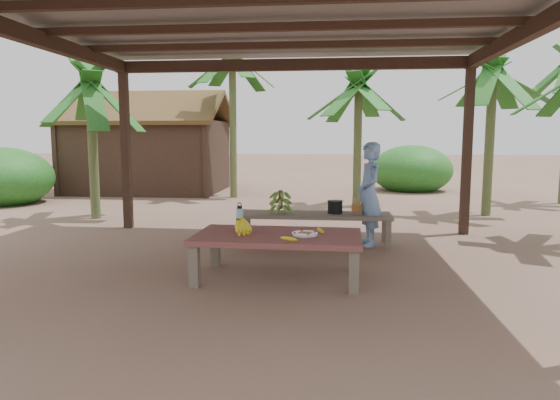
# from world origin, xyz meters

# --- Properties ---
(ground) EXTENTS (80.00, 80.00, 0.00)m
(ground) POSITION_xyz_m (0.00, 0.00, 0.00)
(ground) COLOR brown
(ground) RESTS_ON ground
(pavilion) EXTENTS (6.60, 5.60, 2.95)m
(pavilion) POSITION_xyz_m (-0.01, -0.01, 2.78)
(pavilion) COLOR black
(pavilion) RESTS_ON ground
(work_table) EXTENTS (1.83, 1.06, 0.50)m
(work_table) POSITION_xyz_m (0.10, -0.55, 0.43)
(work_table) COLOR brown
(work_table) RESTS_ON ground
(bench) EXTENTS (2.20, 0.61, 0.45)m
(bench) POSITION_xyz_m (0.44, 1.30, 0.39)
(bench) COLOR brown
(bench) RESTS_ON ground
(ripe_banana_bunch) EXTENTS (0.31, 0.28, 0.18)m
(ripe_banana_bunch) POSITION_xyz_m (-0.35, -0.56, 0.59)
(ripe_banana_bunch) COLOR yellow
(ripe_banana_bunch) RESTS_ON work_table
(plate) EXTENTS (0.28, 0.28, 0.04)m
(plate) POSITION_xyz_m (0.39, -0.61, 0.52)
(plate) COLOR white
(plate) RESTS_ON work_table
(loose_banana_front) EXTENTS (0.18, 0.05, 0.04)m
(loose_banana_front) POSITION_xyz_m (0.25, -0.90, 0.52)
(loose_banana_front) COLOR yellow
(loose_banana_front) RESTS_ON work_table
(loose_banana_side) EXTENTS (0.11, 0.17, 0.04)m
(loose_banana_side) POSITION_xyz_m (0.56, -0.42, 0.52)
(loose_banana_side) COLOR yellow
(loose_banana_side) RESTS_ON work_table
(water_flask) EXTENTS (0.08, 0.08, 0.30)m
(water_flask) POSITION_xyz_m (-0.38, -0.24, 0.63)
(water_flask) COLOR #42B8CE
(water_flask) RESTS_ON work_table
(green_banana_stalk) EXTENTS (0.31, 0.31, 0.35)m
(green_banana_stalk) POSITION_xyz_m (-0.06, 1.30, 0.62)
(green_banana_stalk) COLOR #598C2D
(green_banana_stalk) RESTS_ON bench
(cooking_pot) EXTENTS (0.21, 0.21, 0.18)m
(cooking_pot) POSITION_xyz_m (0.73, 1.33, 0.54)
(cooking_pot) COLOR black
(cooking_pot) RESTS_ON bench
(skewer_rack) EXTENTS (0.18, 0.08, 0.24)m
(skewer_rack) POSITION_xyz_m (1.04, 1.25, 0.57)
(skewer_rack) COLOR #A57F47
(skewer_rack) RESTS_ON bench
(woman) EXTENTS (0.48, 0.61, 1.48)m
(woman) POSITION_xyz_m (1.21, 1.31, 0.74)
(woman) COLOR #6F93D2
(woman) RESTS_ON ground
(hut) EXTENTS (4.40, 3.43, 2.85)m
(hut) POSITION_xyz_m (-4.50, 8.00, 1.10)
(hut) COLOR black
(hut) RESTS_ON ground
(banana_plant_ne) EXTENTS (1.80, 1.80, 3.07)m
(banana_plant_ne) POSITION_xyz_m (3.75, 4.34, 2.58)
(banana_plant_ne) COLOR #596638
(banana_plant_ne) RESTS_ON ground
(banana_plant_n) EXTENTS (1.80, 1.80, 2.95)m
(banana_plant_n) POSITION_xyz_m (1.25, 5.50, 2.47)
(banana_plant_n) COLOR #596638
(banana_plant_n) RESTS_ON ground
(banana_plant_nw) EXTENTS (1.80, 1.80, 3.81)m
(banana_plant_nw) POSITION_xyz_m (-1.84, 6.76, 3.30)
(banana_plant_nw) COLOR #596638
(banana_plant_nw) RESTS_ON ground
(banana_plant_w) EXTENTS (1.80, 1.80, 2.77)m
(banana_plant_w) POSITION_xyz_m (-3.82, 3.19, 2.29)
(banana_plant_w) COLOR #596638
(banana_plant_w) RESTS_ON ground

